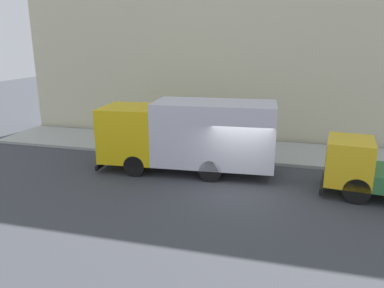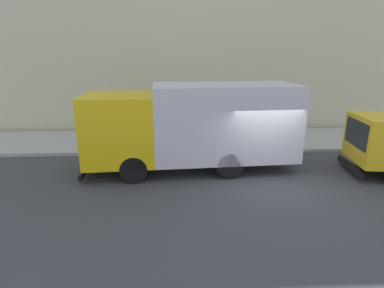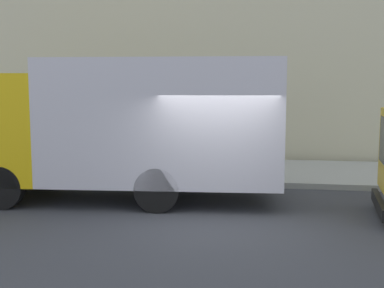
# 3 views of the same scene
# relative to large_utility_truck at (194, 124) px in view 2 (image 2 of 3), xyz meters

# --- Properties ---
(ground) EXTENTS (80.00, 80.00, 0.00)m
(ground) POSITION_rel_large_utility_truck_xyz_m (-1.24, -2.58, -1.80)
(ground) COLOR #3B3D43
(sidewalk) EXTENTS (4.08, 30.00, 0.15)m
(sidewalk) POSITION_rel_large_utility_truck_xyz_m (3.81, -2.58, -1.73)
(sidewalk) COLOR #A8ABA6
(sidewalk) RESTS_ON ground
(building_facade) EXTENTS (0.50, 30.00, 12.54)m
(building_facade) POSITION_rel_large_utility_truck_xyz_m (6.35, -2.58, 4.46)
(building_facade) COLOR beige
(building_facade) RESTS_ON ground
(large_utility_truck) EXTENTS (3.05, 8.12, 3.28)m
(large_utility_truck) POSITION_rel_large_utility_truck_xyz_m (0.00, 0.00, 0.00)
(large_utility_truck) COLOR yellow
(large_utility_truck) RESTS_ON ground
(pedestrian_walking) EXTENTS (0.41, 0.41, 1.65)m
(pedestrian_walking) POSITION_rel_large_utility_truck_xyz_m (4.24, 3.74, -0.78)
(pedestrian_walking) COLOR brown
(pedestrian_walking) RESTS_ON sidewalk
(traffic_cone_orange) EXTENTS (0.51, 0.51, 0.72)m
(traffic_cone_orange) POSITION_rel_large_utility_truck_xyz_m (2.28, 3.28, -1.29)
(traffic_cone_orange) COLOR orange
(traffic_cone_orange) RESTS_ON sidewalk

